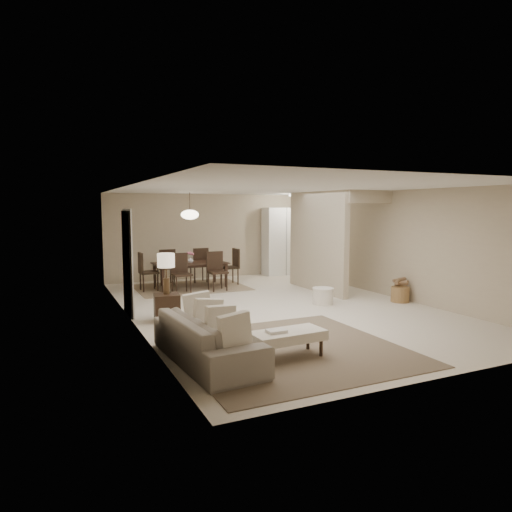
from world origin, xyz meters
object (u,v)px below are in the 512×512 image
dining_table (191,275)px  pantry_cabinet (282,241)px  side_table (167,307)px  round_pouf (323,296)px  wicker_basket (400,294)px  sofa (207,339)px  ottoman_bench (288,336)px

dining_table → pantry_cabinet: bearing=17.5°
side_table → round_pouf: bearing=0.4°
side_table → wicker_basket: size_ratio=1.25×
pantry_cabinet → round_pouf: pantry_cabinet is taller
dining_table → wicker_basket: bearing=-46.4°
pantry_cabinet → side_table: 6.51m
pantry_cabinet → round_pouf: 4.63m
wicker_basket → dining_table: bearing=134.8°
pantry_cabinet → sofa: size_ratio=0.97×
sofa → ottoman_bench: 1.12m
pantry_cabinet → dining_table: (-3.32, -1.12, -0.72)m
ottoman_bench → round_pouf: 3.71m
dining_table → side_table: bearing=-115.0°
round_pouf → dining_table: 3.81m
pantry_cabinet → sofa: pantry_cabinet is taller
pantry_cabinet → sofa: 8.41m
round_pouf → dining_table: dining_table is taller
pantry_cabinet → wicker_basket: (0.40, -4.87, -0.88)m
side_table → dining_table: size_ratio=0.27×
round_pouf → wicker_basket: bearing=-16.9°
ottoman_bench → wicker_basket: size_ratio=2.69×
sofa → wicker_basket: (5.20, 2.00, -0.15)m
round_pouf → side_table: bearing=-179.6°
sofa → round_pouf: 4.31m
sofa → pantry_cabinet: bearing=-39.2°
round_pouf → wicker_basket: round_pouf is taller
sofa → ottoman_bench: size_ratio=2.00×
ottoman_bench → dining_table: 6.05m
dining_table → round_pouf: bearing=-59.2°
ottoman_bench → side_table: (-1.03, 2.79, -0.05)m
sofa → wicker_basket: sofa is taller
side_table → sofa: bearing=-91.2°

